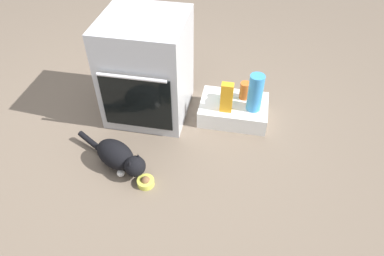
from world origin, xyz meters
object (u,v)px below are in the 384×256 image
food_bowl (146,182)px  sauce_jar (245,91)px  oven (147,68)px  cat (119,157)px  water_bottle (255,93)px  pantry_cabinet (233,110)px  soda_can (227,92)px  juice_carton (227,98)px

food_bowl → sauce_jar: bearing=57.0°
oven → food_bowl: oven is taller
cat → water_bottle: size_ratio=1.97×
pantry_cabinet → cat: cat is taller
cat → soda_can: (0.65, 0.73, 0.09)m
sauce_jar → water_bottle: 0.17m
pantry_cabinet → food_bowl: 0.94m
cat → sauce_jar: sauce_jar is taller
cat → soda_can: 0.98m
soda_can → water_bottle: bearing=-22.2°
pantry_cabinet → cat: bearing=-136.2°
oven → juice_carton: 0.64m
sauce_jar → water_bottle: bearing=-57.2°
pantry_cabinet → juice_carton: size_ratio=2.19×
food_bowl → cat: 0.25m
juice_carton → sauce_jar: bearing=55.1°
juice_carton → oven: bearing=173.8°
cat → water_bottle: (0.86, 0.64, 0.18)m
soda_can → juice_carton: juice_carton is taller
cat → sauce_jar: size_ratio=4.22×
soda_can → juice_carton: size_ratio=0.50×
oven → food_bowl: bearing=-76.9°
oven → sauce_jar: oven is taller
pantry_cabinet → juice_carton: (-0.06, -0.10, 0.19)m
cat → sauce_jar: bearing=71.9°
cat → sauce_jar: (0.78, 0.76, 0.10)m
oven → pantry_cabinet: bearing=2.6°
oven → cat: (-0.04, -0.65, -0.29)m
soda_can → pantry_cabinet: bearing=-35.8°
water_bottle → oven: bearing=179.3°
food_bowl → sauce_jar: sauce_jar is taller
cat → juice_carton: size_ratio=2.46×
sauce_jar → oven: bearing=-171.5°
pantry_cabinet → food_bowl: size_ratio=4.61×
oven → water_bottle: (0.82, -0.01, -0.10)m
food_bowl → soda_can: (0.44, 0.84, 0.17)m
water_bottle → soda_can: bearing=157.8°
oven → soda_can: 0.65m
oven → sauce_jar: size_ratio=5.66×
oven → pantry_cabinet: oven is taller
sauce_jar → soda_can: bearing=-164.4°
oven → sauce_jar: (0.74, 0.11, -0.18)m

